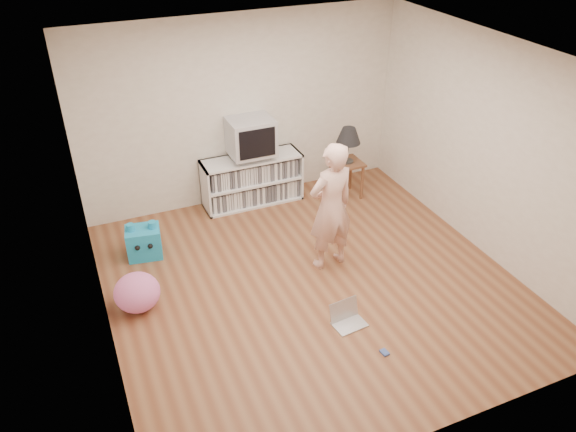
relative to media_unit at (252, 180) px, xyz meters
The scene contains 13 objects.
ground 2.07m from the media_unit, 90.73° to the right, with size 4.50×4.50×0.00m, color brown.
walls 2.25m from the media_unit, 90.73° to the right, with size 4.52×4.52×2.60m.
ceiling 3.03m from the media_unit, 90.73° to the right, with size 4.50×4.50×0.01m, color white.
media_unit is the anchor object (origin of this frame).
dvd_deck 0.39m from the media_unit, 90.00° to the right, with size 0.45×0.35×0.07m, color gray.
crt_tv 0.67m from the media_unit, 90.00° to the right, with size 0.60×0.53×0.50m.
side_table 1.36m from the media_unit, 16.47° to the right, with size 0.42×0.42×0.55m.
table_lamp 1.48m from the media_unit, 16.47° to the right, with size 0.34×0.34×0.52m.
person 1.86m from the media_unit, 79.57° to the right, with size 0.58×0.38×1.59m, color beige.
laptop 2.80m from the media_unit, 89.29° to the right, with size 0.36×0.30×0.23m.
playing_cards 3.36m from the media_unit, 87.15° to the right, with size 0.07×0.09×0.02m, color #3E58A6.
plush_blue 1.84m from the media_unit, 156.33° to the right, with size 0.46×0.40×0.47m.
plush_pink 2.57m from the media_unit, 138.89° to the right, with size 0.49×0.49×0.42m, color pink.
Camera 1 is at (-2.27, -4.61, 4.08)m, focal length 35.00 mm.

